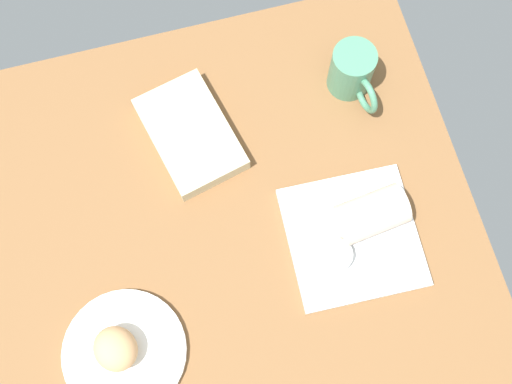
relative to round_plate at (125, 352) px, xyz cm
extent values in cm
cube|color=brown|center=(-3.00, 20.91, -2.70)|extent=(110.00, 90.00, 4.00)
cylinder|color=white|center=(0.00, 0.00, 0.00)|extent=(20.70, 20.70, 1.40)
ellipsoid|color=tan|center=(-0.50, -0.67, 3.52)|extent=(9.91, 9.59, 5.63)
cube|color=white|center=(-8.98, 42.49, 0.10)|extent=(23.25, 23.25, 1.60)
cylinder|color=silver|center=(-6.24, 38.26, 2.21)|extent=(5.72, 5.72, 2.61)
cylinder|color=#CC4F29|center=(-6.24, 38.26, 3.21)|extent=(4.69, 4.69, 0.40)
cylinder|color=beige|center=(-11.18, 45.86, 4.50)|extent=(8.55, 12.38, 7.20)
cube|color=beige|center=(-34.91, 19.42, 1.03)|extent=(23.68, 18.17, 3.46)
cylinder|color=#4C8C6B|center=(-38.36, 50.87, 4.31)|extent=(8.04, 8.04, 10.02)
cylinder|color=#B46948|center=(-38.36, 50.87, 8.72)|extent=(6.59, 6.59, 0.40)
torus|color=#4C8C6B|center=(-32.78, 51.90, 4.31)|extent=(7.31, 2.49, 7.21)
camera|label=1|loc=(10.90, 19.74, 107.09)|focal=43.87mm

